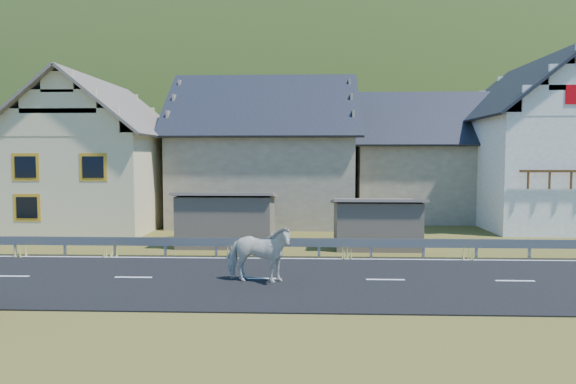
{
  "coord_description": "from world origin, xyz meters",
  "views": [
    {
      "loc": [
        1.56,
        -15.93,
        3.9
      ],
      "look_at": [
        0.87,
        1.98,
        2.65
      ],
      "focal_mm": 32.0,
      "sensor_mm": 36.0,
      "label": 1
    }
  ],
  "objects": [
    {
      "name": "ground",
      "position": [
        0.0,
        0.0,
        0.0
      ],
      "size": [
        160.0,
        160.0,
        0.0
      ],
      "primitive_type": "plane",
      "color": "#4B4D1A",
      "rests_on": "ground"
    },
    {
      "name": "road",
      "position": [
        0.0,
        0.0,
        0.02
      ],
      "size": [
        60.0,
        7.0,
        0.04
      ],
      "primitive_type": "cube",
      "color": "black",
      "rests_on": "ground"
    },
    {
      "name": "lane_markings",
      "position": [
        0.0,
        0.0,
        0.04
      ],
      "size": [
        60.0,
        6.6,
        0.01
      ],
      "primitive_type": "cube",
      "color": "silver",
      "rests_on": "road"
    },
    {
      "name": "guardrail",
      "position": [
        -0.0,
        3.68,
        0.56
      ],
      "size": [
        28.1,
        0.09,
        0.75
      ],
      "color": "#93969B",
      "rests_on": "ground"
    },
    {
      "name": "shed_left",
      "position": [
        -2.0,
        6.5,
        1.1
      ],
      "size": [
        4.3,
        3.3,
        2.4
      ],
      "primitive_type": "cube",
      "color": "#716353",
      "rests_on": "ground"
    },
    {
      "name": "shed_right",
      "position": [
        4.5,
        6.0,
        1.0
      ],
      "size": [
        3.8,
        2.9,
        2.2
      ],
      "primitive_type": "cube",
      "color": "#716353",
      "rests_on": "ground"
    },
    {
      "name": "house_cream",
      "position": [
        -10.0,
        12.0,
        4.36
      ],
      "size": [
        7.8,
        9.8,
        8.3
      ],
      "color": "beige",
      "rests_on": "ground"
    },
    {
      "name": "house_stone_a",
      "position": [
        -1.0,
        15.0,
        4.63
      ],
      "size": [
        10.8,
        9.8,
        8.9
      ],
      "color": "#A0967E",
      "rests_on": "ground"
    },
    {
      "name": "house_stone_b",
      "position": [
        9.0,
        17.0,
        4.24
      ],
      "size": [
        9.8,
        8.8,
        8.1
      ],
      "color": "#A0967E",
      "rests_on": "ground"
    },
    {
      "name": "house_white",
      "position": [
        15.0,
        14.0,
        5.06
      ],
      "size": [
        8.8,
        10.8,
        9.7
      ],
      "color": "white",
      "rests_on": "ground"
    },
    {
      "name": "mountain",
      "position": [
        5.0,
        180.0,
        -20.0
      ],
      "size": [
        440.0,
        280.0,
        260.0
      ],
      "primitive_type": "ellipsoid",
      "color": "#283B11",
      "rests_on": "ground"
    },
    {
      "name": "conifer_patch",
      "position": [
        -55.0,
        110.0,
        6.0
      ],
      "size": [
        76.0,
        50.0,
        28.0
      ],
      "primitive_type": "ellipsoid",
      "color": "black",
      "rests_on": "ground"
    },
    {
      "name": "horse",
      "position": [
        0.05,
        -0.47,
        0.93
      ],
      "size": [
        1.24,
        2.22,
        1.78
      ],
      "primitive_type": "imported",
      "rotation": [
        0.0,
        0.0,
        1.43
      ],
      "color": "beige",
      "rests_on": "road"
    }
  ]
}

